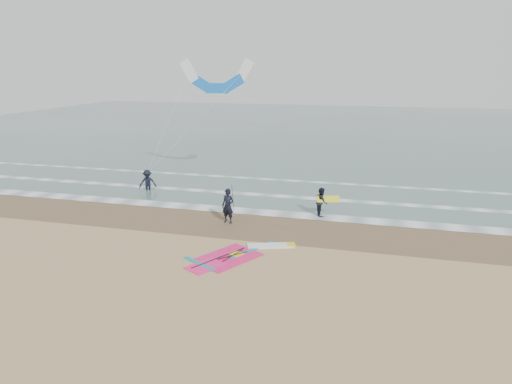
% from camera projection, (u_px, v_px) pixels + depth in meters
% --- Properties ---
extents(ground, '(120.00, 120.00, 0.00)m').
position_uv_depth(ground, '(228.00, 270.00, 19.94)').
color(ground, tan).
rests_on(ground, ground).
extents(sea_water, '(120.00, 80.00, 0.02)m').
position_uv_depth(sea_water, '(331.00, 129.00, 64.74)').
color(sea_water, '#47605E').
rests_on(sea_water, ground).
extents(wet_sand_band, '(120.00, 5.00, 0.01)m').
position_uv_depth(wet_sand_band, '(261.00, 225.00, 25.54)').
color(wet_sand_band, brown).
rests_on(wet_sand_band, ground).
extents(foam_waterline, '(120.00, 9.15, 0.02)m').
position_uv_depth(foam_waterline, '(277.00, 203.00, 29.68)').
color(foam_waterline, white).
rests_on(foam_waterline, ground).
extents(windsurf_rig, '(4.87, 4.61, 0.12)m').
position_uv_depth(windsurf_rig, '(240.00, 254.00, 21.51)').
color(windsurf_rig, white).
rests_on(windsurf_rig, ground).
extents(person_standing, '(0.81, 0.62, 1.99)m').
position_uv_depth(person_standing, '(228.00, 206.00, 25.68)').
color(person_standing, black).
rests_on(person_standing, ground).
extents(person_walking, '(0.85, 0.98, 1.72)m').
position_uv_depth(person_walking, '(321.00, 202.00, 26.94)').
color(person_walking, black).
rests_on(person_walking, ground).
extents(person_wading, '(1.38, 1.10, 1.87)m').
position_uv_depth(person_wading, '(147.00, 178.00, 32.37)').
color(person_wading, black).
rests_on(person_wading, ground).
extents(held_pole, '(0.17, 0.86, 1.82)m').
position_uv_depth(held_pole, '(233.00, 198.00, 25.49)').
color(held_pole, black).
rests_on(held_pole, ground).
extents(carried_kiteboard, '(1.30, 0.51, 0.39)m').
position_uv_depth(carried_kiteboard, '(328.00, 199.00, 26.69)').
color(carried_kiteboard, yellow).
rests_on(carried_kiteboard, ground).
extents(surf_kite, '(6.78, 4.35, 7.91)m').
position_uv_depth(surf_kite, '(216.00, 80.00, 33.64)').
color(surf_kite, white).
rests_on(surf_kite, ground).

